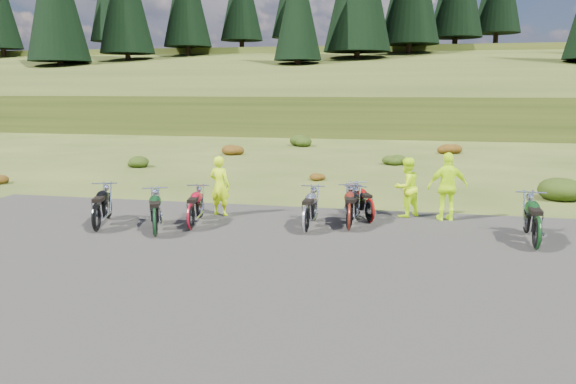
% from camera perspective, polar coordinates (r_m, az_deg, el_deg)
% --- Properties ---
extents(ground, '(300.00, 300.00, 0.00)m').
position_cam_1_polar(ground, '(13.38, -1.81, -5.15)').
color(ground, '#314216').
rests_on(ground, ground).
extents(gravel_pad, '(20.00, 12.00, 0.04)m').
position_cam_1_polar(gravel_pad, '(11.53, -4.18, -7.78)').
color(gravel_pad, black).
rests_on(gravel_pad, ground).
extents(hill_slope, '(300.00, 45.97, 9.37)m').
position_cam_1_polar(hill_slope, '(62.69, 9.13, 7.13)').
color(hill_slope, '#2C3913').
rests_on(hill_slope, ground).
extents(hill_plateau, '(300.00, 90.00, 9.17)m').
position_cam_1_polar(hill_plateau, '(122.60, 10.57, 8.70)').
color(hill_plateau, '#2C3913').
rests_on(hill_plateau, ground).
extents(conifer_14, '(5.28, 5.28, 14.00)m').
position_cam_1_polar(conifer_14, '(99.48, -22.22, 17.29)').
color(conifer_14, black).
rests_on(conifer_14, ground).
extents(conifer_21, '(5.28, 5.28, 14.00)m').
position_cam_1_polar(conifer_21, '(64.28, 1.00, 18.57)').
color(conifer_21, black).
rests_on(conifer_21, ground).
extents(shrub_0, '(0.77, 0.77, 0.45)m').
position_cam_1_polar(shrub_0, '(24.10, -26.97, 1.31)').
color(shrub_0, '#59260B').
rests_on(shrub_0, ground).
extents(shrub_1, '(1.03, 1.03, 0.61)m').
position_cam_1_polar(shrub_1, '(26.94, -15.08, 3.13)').
color(shrub_1, '#22350D').
rests_on(shrub_1, ground).
extents(shrub_2, '(1.30, 1.30, 0.77)m').
position_cam_1_polar(shrub_2, '(30.72, -5.75, 4.46)').
color(shrub_2, '#59260B').
rests_on(shrub_2, ground).
extents(shrub_3, '(1.56, 1.56, 0.92)m').
position_cam_1_polar(shrub_3, '(35.13, 1.41, 5.41)').
color(shrub_3, '#22350D').
rests_on(shrub_3, ground).
extents(shrub_4, '(0.77, 0.77, 0.45)m').
position_cam_1_polar(shrub_4, '(22.24, 2.79, 1.78)').
color(shrub_4, '#59260B').
rests_on(shrub_4, ground).
extents(shrub_5, '(1.03, 1.03, 0.61)m').
position_cam_1_polar(shrub_5, '(27.22, 10.63, 3.39)').
color(shrub_5, '#22350D').
rests_on(shrub_5, ground).
extents(shrub_6, '(1.30, 1.30, 0.77)m').
position_cam_1_polar(shrub_6, '(32.55, 15.99, 4.45)').
color(shrub_6, '#59260B').
rests_on(shrub_6, ground).
extents(shrub_7, '(1.56, 1.56, 0.92)m').
position_cam_1_polar(shrub_7, '(20.54, 26.50, 0.60)').
color(shrub_7, '#22350D').
rests_on(shrub_7, ground).
extents(motorcycle_0, '(1.28, 2.18, 1.08)m').
position_cam_1_polar(motorcycle_0, '(15.07, -18.82, -3.92)').
color(motorcycle_0, black).
rests_on(motorcycle_0, ground).
extents(motorcycle_1, '(0.95, 2.00, 1.01)m').
position_cam_1_polar(motorcycle_1, '(14.66, -9.82, -3.90)').
color(motorcycle_1, maroon).
rests_on(motorcycle_1, ground).
extents(motorcycle_2, '(1.42, 2.11, 1.05)m').
position_cam_1_polar(motorcycle_2, '(14.16, -13.29, -4.55)').
color(motorcycle_2, black).
rests_on(motorcycle_2, ground).
extents(motorcycle_3, '(0.67, 2.01, 1.05)m').
position_cam_1_polar(motorcycle_3, '(14.11, 1.79, -4.32)').
color(motorcycle_3, '#B9B9BE').
rests_on(motorcycle_3, ground).
extents(motorcycle_4, '(0.82, 2.02, 1.03)m').
position_cam_1_polar(motorcycle_4, '(14.44, 6.20, -4.02)').
color(motorcycle_4, '#57180E').
rests_on(motorcycle_4, ground).
extents(motorcycle_5, '(0.72, 1.92, 0.99)m').
position_cam_1_polar(motorcycle_5, '(14.52, 6.22, -3.95)').
color(motorcycle_5, black).
rests_on(motorcycle_5, ground).
extents(motorcycle_6, '(1.32, 1.94, 0.97)m').
position_cam_1_polar(motorcycle_6, '(15.37, 8.28, -3.18)').
color(motorcycle_6, maroon).
rests_on(motorcycle_6, ground).
extents(motorcycle_7, '(0.83, 2.21, 1.14)m').
position_cam_1_polar(motorcycle_7, '(13.88, 23.84, -5.49)').
color(motorcycle_7, black).
rests_on(motorcycle_7, ground).
extents(person_middle, '(0.70, 0.54, 1.70)m').
position_cam_1_polar(person_middle, '(16.03, -6.94, 0.53)').
color(person_middle, '#C4F30C').
rests_on(person_middle, ground).
extents(person_right_a, '(1.03, 1.02, 1.68)m').
position_cam_1_polar(person_right_a, '(16.10, 11.92, 0.38)').
color(person_right_a, '#C4F30C').
rests_on(person_right_a, ground).
extents(person_right_b, '(1.17, 0.71, 1.87)m').
position_cam_1_polar(person_right_b, '(15.89, 15.92, 0.42)').
color(person_right_b, '#C4F30C').
rests_on(person_right_b, ground).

